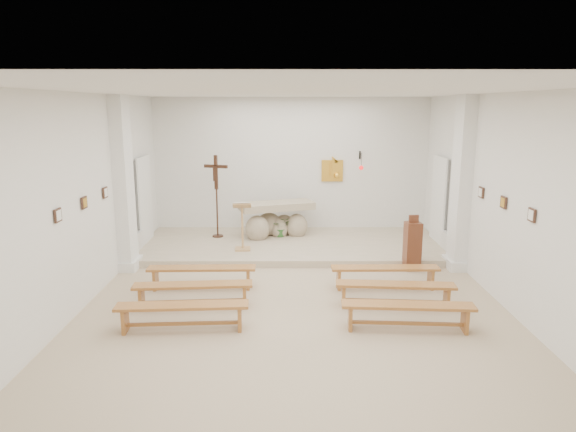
{
  "coord_description": "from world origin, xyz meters",
  "views": [
    {
      "loc": [
        -0.13,
        -8.13,
        3.29
      ],
      "look_at": [
        -0.1,
        1.6,
        1.19
      ],
      "focal_mm": 32.0,
      "sensor_mm": 36.0,
      "label": 1
    }
  ],
  "objects_px": {
    "lectern": "(242,226)",
    "bench_right_third": "(408,311)",
    "bench_left_front": "(202,272)",
    "bench_right_second": "(395,289)",
    "donation_pedestal": "(412,246)",
    "bench_right_front": "(385,272)",
    "crucifix_stand": "(216,190)",
    "bench_left_second": "(193,290)",
    "altar": "(276,222)",
    "bench_left_third": "(182,311)"
  },
  "relations": [
    {
      "from": "lectern",
      "to": "bench_right_second",
      "type": "bearing_deg",
      "value": -51.31
    },
    {
      "from": "crucifix_stand",
      "to": "bench_left_third",
      "type": "height_order",
      "value": "crucifix_stand"
    },
    {
      "from": "bench_left_third",
      "to": "bench_right_third",
      "type": "bearing_deg",
      "value": -3.17
    },
    {
      "from": "lectern",
      "to": "crucifix_stand",
      "type": "height_order",
      "value": "crucifix_stand"
    },
    {
      "from": "bench_left_third",
      "to": "bench_left_second",
      "type": "bearing_deg",
      "value": 86.83
    },
    {
      "from": "bench_right_front",
      "to": "bench_left_third",
      "type": "distance_m",
      "value": 3.79
    },
    {
      "from": "altar",
      "to": "bench_left_second",
      "type": "xyz_separation_m",
      "value": [
        -1.29,
        -4.2,
        -0.19
      ]
    },
    {
      "from": "bench_right_front",
      "to": "bench_right_third",
      "type": "height_order",
      "value": "same"
    },
    {
      "from": "altar",
      "to": "crucifix_stand",
      "type": "bearing_deg",
      "value": 164.94
    },
    {
      "from": "crucifix_stand",
      "to": "bench_left_second",
      "type": "xyz_separation_m",
      "value": [
        0.13,
        -4.12,
        -0.99
      ]
    },
    {
      "from": "crucifix_stand",
      "to": "bench_left_front",
      "type": "xyz_separation_m",
      "value": [
        0.13,
        -3.22,
        -0.99
      ]
    },
    {
      "from": "lectern",
      "to": "bench_right_front",
      "type": "distance_m",
      "value": 3.47
    },
    {
      "from": "bench_right_front",
      "to": "bench_right_second",
      "type": "distance_m",
      "value": 0.89
    },
    {
      "from": "lectern",
      "to": "bench_right_third",
      "type": "xyz_separation_m",
      "value": [
        2.77,
        -3.84,
        -0.39
      ]
    },
    {
      "from": "bench_left_front",
      "to": "bench_right_second",
      "type": "xyz_separation_m",
      "value": [
        3.34,
        -0.89,
        0.0
      ]
    },
    {
      "from": "crucifix_stand",
      "to": "bench_right_front",
      "type": "bearing_deg",
      "value": -24.05
    },
    {
      "from": "altar",
      "to": "bench_left_front",
      "type": "distance_m",
      "value": 3.55
    },
    {
      "from": "bench_left_front",
      "to": "bench_right_third",
      "type": "distance_m",
      "value": 3.79
    },
    {
      "from": "bench_left_second",
      "to": "bench_right_second",
      "type": "xyz_separation_m",
      "value": [
        3.34,
        -0.0,
        0.0
      ]
    },
    {
      "from": "bench_left_front",
      "to": "bench_left_third",
      "type": "height_order",
      "value": "same"
    },
    {
      "from": "lectern",
      "to": "donation_pedestal",
      "type": "xyz_separation_m",
      "value": [
        3.53,
        -0.95,
        -0.19
      ]
    },
    {
      "from": "donation_pedestal",
      "to": "bench_left_front",
      "type": "height_order",
      "value": "donation_pedestal"
    },
    {
      "from": "bench_left_third",
      "to": "lectern",
      "type": "bearing_deg",
      "value": 78.31
    },
    {
      "from": "altar",
      "to": "donation_pedestal",
      "type": "bearing_deg",
      "value": -56.41
    },
    {
      "from": "lectern",
      "to": "bench_left_third",
      "type": "bearing_deg",
      "value": -103.05
    },
    {
      "from": "donation_pedestal",
      "to": "bench_left_third",
      "type": "height_order",
      "value": "donation_pedestal"
    },
    {
      "from": "donation_pedestal",
      "to": "bench_left_second",
      "type": "relative_size",
      "value": 0.58
    },
    {
      "from": "donation_pedestal",
      "to": "bench_right_front",
      "type": "distance_m",
      "value": 1.36
    },
    {
      "from": "crucifix_stand",
      "to": "bench_left_third",
      "type": "distance_m",
      "value": 5.11
    },
    {
      "from": "donation_pedestal",
      "to": "crucifix_stand",
      "type": "bearing_deg",
      "value": 148.44
    },
    {
      "from": "donation_pedestal",
      "to": "bench_left_second",
      "type": "height_order",
      "value": "donation_pedestal"
    },
    {
      "from": "lectern",
      "to": "bench_right_third",
      "type": "relative_size",
      "value": 0.56
    },
    {
      "from": "crucifix_stand",
      "to": "bench_left_third",
      "type": "bearing_deg",
      "value": -69.68
    },
    {
      "from": "crucifix_stand",
      "to": "bench_left_third",
      "type": "relative_size",
      "value": 1.01
    },
    {
      "from": "lectern",
      "to": "donation_pedestal",
      "type": "relative_size",
      "value": 0.97
    },
    {
      "from": "bench_left_front",
      "to": "bench_left_second",
      "type": "bearing_deg",
      "value": -91.1
    },
    {
      "from": "bench_left_second",
      "to": "altar",
      "type": "bearing_deg",
      "value": 68.95
    },
    {
      "from": "bench_left_front",
      "to": "bench_left_third",
      "type": "relative_size",
      "value": 1.0
    },
    {
      "from": "crucifix_stand",
      "to": "bench_left_second",
      "type": "bearing_deg",
      "value": -69.35
    },
    {
      "from": "altar",
      "to": "bench_right_front",
      "type": "relative_size",
      "value": 0.97
    },
    {
      "from": "bench_right_second",
      "to": "bench_right_third",
      "type": "distance_m",
      "value": 0.89
    },
    {
      "from": "lectern",
      "to": "crucifix_stand",
      "type": "relative_size",
      "value": 0.56
    },
    {
      "from": "bench_left_third",
      "to": "bench_right_third",
      "type": "distance_m",
      "value": 3.34
    },
    {
      "from": "bench_left_second",
      "to": "bench_left_third",
      "type": "distance_m",
      "value": 0.89
    },
    {
      "from": "crucifix_stand",
      "to": "bench_right_second",
      "type": "height_order",
      "value": "crucifix_stand"
    },
    {
      "from": "lectern",
      "to": "bench_left_second",
      "type": "distance_m",
      "value": 3.03
    },
    {
      "from": "crucifix_stand",
      "to": "bench_left_second",
      "type": "height_order",
      "value": "crucifix_stand"
    },
    {
      "from": "lectern",
      "to": "bench_right_second",
      "type": "height_order",
      "value": "lectern"
    },
    {
      "from": "altar",
      "to": "bench_right_front",
      "type": "height_order",
      "value": "altar"
    },
    {
      "from": "bench_left_front",
      "to": "bench_right_front",
      "type": "height_order",
      "value": "same"
    }
  ]
}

